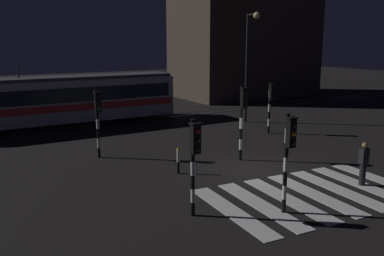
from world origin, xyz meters
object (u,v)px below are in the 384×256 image
at_px(tram, 59,100).
at_px(traffic_light_median_centre, 243,111).
at_px(pedestrian_waiting_at_kerb, 363,164).
at_px(traffic_light_corner_near_left, 194,154).
at_px(traffic_light_corner_far_left, 98,113).
at_px(street_lamp_trackside_right, 249,54).
at_px(traffic_light_corner_far_right, 271,100).
at_px(bollard_island_edge, 178,161).
at_px(traffic_light_kerb_mid_left, 288,149).

bearing_deg(tram, traffic_light_median_centre, -66.51).
bearing_deg(tram, pedestrian_waiting_at_kerb, -67.36).
distance_m(traffic_light_corner_near_left, traffic_light_corner_far_left, 8.15).
bearing_deg(street_lamp_trackside_right, traffic_light_median_centre, -129.60).
xyz_separation_m(traffic_light_corner_far_right, bollard_island_edge, (-8.48, -4.04, -1.48)).
height_order(traffic_light_corner_far_right, traffic_light_kerb_mid_left, traffic_light_kerb_mid_left).
relative_size(traffic_light_corner_near_left, traffic_light_median_centre, 0.89).
distance_m(traffic_light_median_centre, traffic_light_kerb_mid_left, 6.21).
bearing_deg(traffic_light_corner_far_right, street_lamp_trackside_right, 74.02).
distance_m(traffic_light_corner_near_left, pedestrian_waiting_at_kerb, 7.24).
bearing_deg(traffic_light_corner_far_left, traffic_light_median_centre, -33.93).
xyz_separation_m(traffic_light_corner_far_right, pedestrian_waiting_at_kerb, (-3.06, -8.95, -1.17)).
xyz_separation_m(traffic_light_corner_near_left, street_lamp_trackside_right, (11.13, 11.58, 2.55)).
bearing_deg(traffic_light_median_centre, traffic_light_kerb_mid_left, -113.81).
bearing_deg(traffic_light_kerb_mid_left, street_lamp_trackside_right, 56.69).
bearing_deg(tram, street_lamp_trackside_right, -24.73).
relative_size(traffic_light_corner_near_left, street_lamp_trackside_right, 0.43).
bearing_deg(traffic_light_median_centre, traffic_light_corner_far_right, 37.33).
distance_m(traffic_light_corner_near_left, tram, 16.82).
bearing_deg(tram, traffic_light_corner_far_left, -91.26).
height_order(traffic_light_corner_far_left, traffic_light_corner_far_right, traffic_light_corner_far_left).
height_order(traffic_light_corner_near_left, traffic_light_corner_far_left, traffic_light_corner_far_left).
distance_m(traffic_light_corner_near_left, bollard_island_edge, 4.71).
height_order(traffic_light_corner_far_right, tram, tram).
distance_m(traffic_light_corner_near_left, traffic_light_median_centre, 6.78).
bearing_deg(traffic_light_median_centre, traffic_light_corner_far_left, 146.07).
bearing_deg(tram, traffic_light_corner_near_left, -89.20).
bearing_deg(traffic_light_corner_far_right, traffic_light_corner_far_left, -179.81).
height_order(traffic_light_kerb_mid_left, tram, tram).
relative_size(traffic_light_corner_far_right, pedestrian_waiting_at_kerb, 1.81).
bearing_deg(street_lamp_trackside_right, traffic_light_corner_far_left, -163.43).
xyz_separation_m(traffic_light_kerb_mid_left, tram, (-2.90, 18.11, -0.42)).
bearing_deg(tram, bollard_island_edge, -81.45).
distance_m(traffic_light_median_centre, street_lamp_trackside_right, 9.63).
xyz_separation_m(traffic_light_corner_far_left, street_lamp_trackside_right, (11.55, 3.44, 2.45)).
bearing_deg(traffic_light_kerb_mid_left, traffic_light_corner_far_right, 51.68).
bearing_deg(traffic_light_corner_near_left, tram, 90.80).
relative_size(traffic_light_corner_far_left, traffic_light_corner_far_right, 1.06).
relative_size(traffic_light_corner_far_left, street_lamp_trackside_right, 0.45).
relative_size(traffic_light_kerb_mid_left, tram, 0.21).
bearing_deg(traffic_light_median_centre, pedestrian_waiting_at_kerb, -69.47).
height_order(traffic_light_kerb_mid_left, pedestrian_waiting_at_kerb, traffic_light_kerb_mid_left).
height_order(traffic_light_median_centre, traffic_light_corner_far_left, traffic_light_median_centre).
distance_m(pedestrian_waiting_at_kerb, bollard_island_edge, 7.32).
bearing_deg(street_lamp_trackside_right, traffic_light_corner_near_left, -133.87).
bearing_deg(traffic_light_corner_far_right, pedestrian_waiting_at_kerb, -108.86).
relative_size(traffic_light_corner_far_left, traffic_light_kerb_mid_left, 1.00).
distance_m(traffic_light_kerb_mid_left, bollard_island_edge, 5.76).
height_order(traffic_light_corner_far_right, street_lamp_trackside_right, street_lamp_trackside_right).
relative_size(street_lamp_trackside_right, tram, 0.47).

